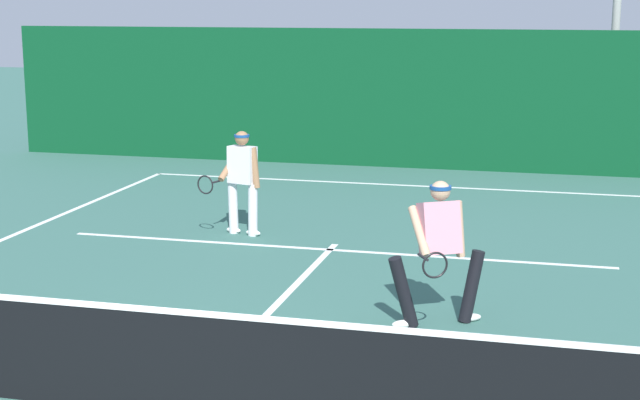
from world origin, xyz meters
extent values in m
cube|color=white|center=(0.00, 11.38, 0.00)|extent=(10.10, 0.10, 0.01)
cube|color=white|center=(0.00, 6.06, 0.00)|extent=(8.23, 0.10, 0.01)
cube|color=white|center=(0.00, 3.20, 0.00)|extent=(0.10, 6.40, 0.01)
cube|color=black|center=(0.00, 0.00, 0.48)|extent=(10.89, 0.02, 0.96)
cube|color=white|center=(0.00, 0.00, 0.98)|extent=(10.89, 0.03, 0.05)
cylinder|color=black|center=(2.35, 3.29, 0.42)|extent=(0.33, 0.28, 0.85)
cylinder|color=black|center=(1.63, 2.88, 0.42)|extent=(0.40, 0.32, 0.85)
ellipsoid|color=white|center=(2.35, 3.29, 0.04)|extent=(0.28, 0.23, 0.09)
ellipsoid|color=white|center=(1.63, 2.88, 0.04)|extent=(0.28, 0.23, 0.09)
cube|color=pink|center=(1.99, 3.08, 1.13)|extent=(0.56, 0.53, 0.63)
cylinder|color=tan|center=(2.20, 3.21, 1.11)|extent=(0.19, 0.17, 0.65)
cylinder|color=tan|center=(1.78, 2.96, 1.11)|extent=(0.35, 0.51, 0.52)
sphere|color=tan|center=(1.99, 3.08, 1.56)|extent=(0.22, 0.22, 0.22)
cylinder|color=#19478C|center=(1.99, 3.08, 1.60)|extent=(0.33, 0.33, 0.04)
cylinder|color=black|center=(1.87, 2.72, 0.88)|extent=(0.16, 0.24, 0.03)
torus|color=black|center=(2.04, 2.43, 0.88)|extent=(0.27, 0.17, 0.29)
cylinder|color=silver|center=(-1.38, 6.63, 0.41)|extent=(0.19, 0.18, 0.83)
cylinder|color=silver|center=(-1.74, 6.72, 0.41)|extent=(0.20, 0.19, 0.83)
ellipsoid|color=white|center=(-1.38, 6.63, 0.04)|extent=(0.28, 0.17, 0.09)
ellipsoid|color=white|center=(-1.74, 6.72, 0.04)|extent=(0.28, 0.17, 0.09)
cube|color=silver|center=(-1.56, 6.67, 1.12)|extent=(0.47, 0.34, 0.58)
cylinder|color=#9E704C|center=(-1.33, 6.61, 1.09)|extent=(0.18, 0.14, 0.64)
cylinder|color=#9E704C|center=(-1.79, 6.74, 1.09)|extent=(0.24, 0.57, 0.46)
sphere|color=#9E704C|center=(-1.56, 6.67, 1.53)|extent=(0.22, 0.22, 0.22)
cylinder|color=#19478C|center=(-1.56, 6.67, 1.57)|extent=(0.29, 0.29, 0.04)
cylinder|color=black|center=(-1.90, 6.51, 0.87)|extent=(0.10, 0.26, 0.03)
torus|color=black|center=(-1.99, 6.18, 0.87)|extent=(0.29, 0.10, 0.29)
cube|color=#093F20|center=(0.00, 13.48, 1.51)|extent=(18.70, 0.12, 3.02)
cylinder|color=#9EA39E|center=(4.23, 14.82, 3.53)|extent=(0.18, 0.18, 7.07)
camera|label=1|loc=(3.32, -7.53, 3.65)|focal=54.71mm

